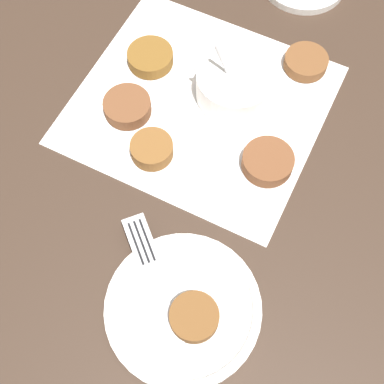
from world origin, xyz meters
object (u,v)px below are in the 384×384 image
sauce_bowl (234,86)px  serving_plate (183,308)px  fork (152,270)px  fritter_on_plate (194,317)px

sauce_bowl → serving_plate: bearing=94.3°
sauce_bowl → fork: size_ratio=0.73×
serving_plate → sauce_bowl: bearing=-85.7°
sauce_bowl → fork: bearing=85.0°
serving_plate → fork: bearing=-32.4°
sauce_bowl → fritter_on_plate: (-0.04, 0.33, 0.01)m
sauce_bowl → serving_plate: 0.32m
serving_plate → fritter_on_plate: size_ratio=3.25×
serving_plate → fritter_on_plate: bearing=148.7°
serving_plate → fritter_on_plate: fritter_on_plate is taller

